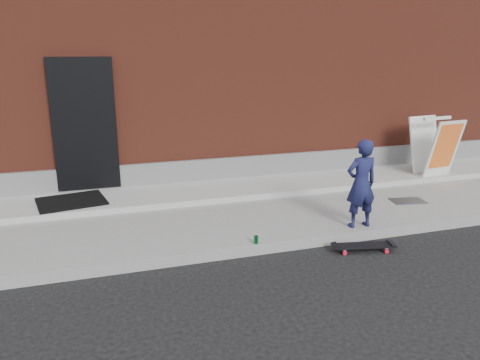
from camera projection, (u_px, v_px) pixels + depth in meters
name	position (u px, v px, depth m)	size (l,w,h in m)	color
ground	(293.00, 251.00, 6.36)	(80.00, 80.00, 0.00)	black
sidewalk	(257.00, 210.00, 7.72)	(20.00, 3.00, 0.15)	gray
apron	(240.00, 188.00, 8.51)	(20.00, 1.20, 0.10)	#9A9994
building	(187.00, 55.00, 12.11)	(20.00, 8.10, 5.00)	maroon
child	(361.00, 184.00, 6.65)	(0.47, 0.31, 1.29)	#181B45
skateboard	(364.00, 246.00, 6.32)	(0.86, 0.38, 0.09)	red
pizza_sign	(435.00, 146.00, 9.12)	(0.77, 0.88, 1.14)	silver
soda_can	(256.00, 240.00, 6.20)	(0.06, 0.06, 0.11)	#187A33
doormat	(71.00, 201.00, 7.58)	(1.03, 0.84, 0.03)	black
utility_plate	(408.00, 201.00, 7.93)	(0.55, 0.35, 0.02)	#56565B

